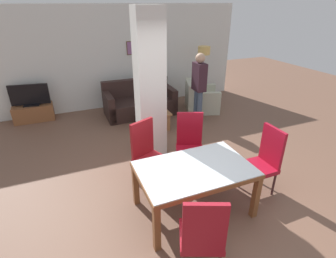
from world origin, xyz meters
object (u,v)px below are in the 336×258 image
Objects in this scene: dining_chair_near_left at (202,234)px; dining_chair_far_left at (147,152)px; coffee_table at (155,120)px; dining_chair_far_right at (190,142)px; tv_screen at (30,95)px; bottle at (164,109)px; floor_lamp at (204,56)px; armchair at (200,100)px; tv_stand at (34,113)px; dining_chair_head_right at (264,159)px; standing_person at (199,84)px; sofa at (139,103)px; dining_table at (195,176)px.

dining_chair_near_left is 1.00× the size of dining_chair_far_left.
dining_chair_far_left is at bearing -113.45° from coffee_table.
dining_chair_near_left is 3.77m from coffee_table.
dining_chair_far_left is at bearing 24.06° from dining_chair_far_right.
dining_chair_near_left is 1.19× the size of tv_screen.
bottle is 0.32× the size of tv_screen.
floor_lamp reaches higher than dining_chair_far_right.
tv_stand is (-4.26, 0.94, -0.08)m from armchair.
dining_chair_far_right is 3.76m from floor_lamp.
coffee_table is at bearing 100.59° from dining_chair_near_left.
dining_chair_head_right is 2.67m from bottle.
standing_person reaches higher than bottle.
sofa is at bearing 93.88° from coffee_table.
standing_person is (-0.47, -0.70, 0.70)m from armchair.
tv_stand is at bearing 132.58° from dining_chair_near_left.
dining_chair_far_left is at bearing -131.39° from floor_lamp.
dining_table is 4.71m from floor_lamp.
standing_person reaches higher than floor_lamp.
dining_chair_near_left and dining_chair_far_left have the same top height.
tv_screen is (-1.87, 5.28, 0.10)m from dining_chair_near_left.
dining_chair_far_right is 1.15× the size of tv_stand.
dining_chair_far_left reaches higher than sofa.
dining_table is at bearing 90.00° from dining_chair_near_left.
dining_chair_head_right reaches higher than sofa.
bottle is 3.36m from tv_screen.
dining_chair_head_right is at bearing 52.71° from dining_chair_near_left.
dining_chair_far_right is (-0.81, 0.91, 0.00)m from dining_chair_head_right.
dining_chair_far_right is 3.02m from armchair.
coffee_table is at bearing -136.69° from dining_chair_far_left.
tv_stand is 0.55× the size of standing_person.
bottle is 0.17× the size of standing_person.
standing_person reaches higher than dining_chair_near_left.
dining_chair_far_right is 4.36m from tv_screen.
coffee_table is (0.05, 1.86, -0.35)m from dining_chair_far_right.
dining_table reaches higher than coffee_table.
floor_lamp reaches higher than dining_chair_near_left.
coffee_table is (0.07, -1.05, -0.08)m from sofa.
floor_lamp is at bearing 59.50° from dining_table.
sofa is 1.59× the size of armchair.
dining_chair_far_right is 4.37m from tv_stand.
dining_chair_head_right and dining_chair_far_left have the same top height.
coffee_table is 0.67× the size of tv_stand.
bottle is 3.38m from tv_stand.
tv_screen is (-3.45, 4.38, 0.10)m from dining_chair_head_right.
sofa is 2.70m from tv_screen.
dining_chair_far_right is at bearing 157.98° from dining_chair_far_left.
dining_chair_head_right is at bearing -76.99° from bottle.
dining_table is 4.94m from tv_stand.
bottle is at bearing 156.66° from tv_screen.
standing_person is (-0.82, -1.27, -0.38)m from floor_lamp.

